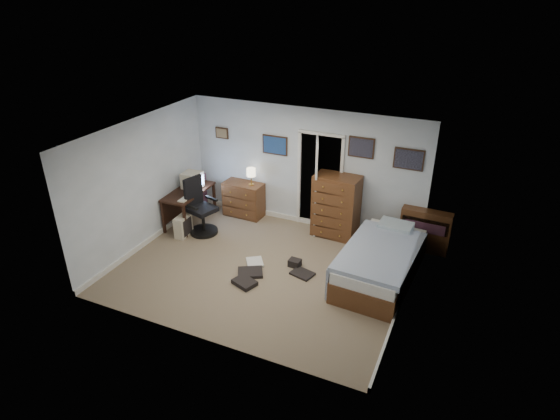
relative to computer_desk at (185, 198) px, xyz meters
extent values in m
cube|color=#87725D|center=(2.29, -1.00, -0.58)|extent=(5.00, 4.00, 0.02)
cube|color=#321910|center=(0.09, 0.00, 0.15)|extent=(0.64, 1.30, 0.04)
cube|color=#321910|center=(-0.14, -0.61, -0.22)|extent=(0.05, 0.05, 0.70)
cube|color=#321910|center=(0.37, -0.59, -0.22)|extent=(0.05, 0.05, 0.70)
cube|color=#321910|center=(-0.19, 0.59, -0.22)|extent=(0.05, 0.05, 0.70)
cube|color=#321910|center=(0.32, 0.61, -0.22)|extent=(0.05, 0.05, 0.70)
cube|color=#321910|center=(-0.19, -0.01, -0.17)|extent=(0.08, 1.18, 0.49)
cube|color=beige|center=(0.11, 0.15, 0.36)|extent=(0.39, 0.37, 0.34)
cube|color=#8CB2F2|center=(0.30, 0.16, 0.36)|extent=(0.02, 0.28, 0.22)
cube|color=beige|center=(0.11, 0.15, 0.18)|extent=(0.26, 0.26, 0.02)
cube|color=beige|center=(0.27, -0.35, 0.18)|extent=(0.16, 0.40, 0.02)
cube|color=beige|center=(0.29, -0.55, -0.35)|extent=(0.21, 0.42, 0.44)
cube|color=black|center=(0.39, -0.54, -0.35)|extent=(0.02, 0.30, 0.35)
cylinder|color=black|center=(0.60, -0.28, -0.54)|extent=(0.70, 0.70, 0.07)
cylinder|color=black|center=(0.60, -0.28, -0.30)|extent=(0.08, 0.08, 0.44)
cube|color=black|center=(0.60, -0.28, -0.03)|extent=(0.59, 0.59, 0.09)
cube|color=black|center=(0.37, -0.21, 0.30)|extent=(0.18, 0.44, 0.60)
cube|color=black|center=(0.53, -0.53, 0.12)|extent=(0.33, 0.14, 0.04)
cube|color=black|center=(0.67, -0.03, 0.12)|extent=(0.33, 0.14, 0.04)
cube|color=maroon|center=(-0.03, 0.66, -0.14)|extent=(0.18, 0.18, 0.86)
cube|color=brown|center=(0.97, 0.78, -0.19)|extent=(0.88, 0.46, 0.76)
cylinder|color=gold|center=(1.17, 0.78, 0.20)|extent=(0.12, 0.12, 0.02)
cylinder|color=gold|center=(1.17, 0.78, 0.32)|extent=(0.02, 0.02, 0.23)
cylinder|color=beige|center=(1.17, 0.78, 0.48)|extent=(0.20, 0.20, 0.17)
cube|color=black|center=(2.64, 1.30, 0.43)|extent=(0.90, 0.60, 2.00)
cube|color=white|center=(2.19, 0.97, 0.43)|extent=(0.06, 0.05, 2.00)
cube|color=white|center=(3.09, 0.97, 0.43)|extent=(0.06, 0.05, 2.00)
cube|color=white|center=(2.64, 0.97, 1.45)|extent=(0.96, 0.05, 0.06)
cube|color=white|center=(2.59, 0.87, 0.43)|extent=(0.31, 0.77, 2.00)
sphere|color=gold|center=(2.90, 0.71, 0.43)|extent=(0.06, 0.06, 0.06)
cube|color=brown|center=(3.08, 0.75, 0.08)|extent=(0.91, 0.57, 1.29)
cube|color=brown|center=(4.82, 0.88, -0.15)|extent=(0.94, 0.26, 0.84)
cube|color=black|center=(4.82, 0.81, 0.01)|extent=(0.86, 0.12, 0.28)
cube|color=maroon|center=(4.82, 0.81, -0.03)|extent=(0.75, 0.13, 0.20)
cube|color=brown|center=(4.29, -0.43, -0.38)|extent=(1.23, 2.24, 0.38)
cube|color=white|center=(4.29, -0.43, -0.09)|extent=(1.18, 2.19, 0.20)
cube|color=#4F6494|center=(4.28, -0.53, 0.03)|extent=(1.27, 1.92, 0.11)
cube|color=#4F6494|center=(3.71, -0.50, -0.27)|extent=(0.17, 1.84, 0.59)
cube|color=#6488A1|center=(4.34, 0.39, 0.07)|extent=(0.62, 0.45, 0.14)
cube|color=#331E11|center=(0.39, 0.98, 1.18)|extent=(0.30, 0.03, 0.24)
cube|color=brown|center=(0.39, 0.97, 1.18)|extent=(0.25, 0.01, 0.19)
cube|color=#331E11|center=(1.64, 0.98, 1.08)|extent=(0.55, 0.03, 0.40)
cube|color=navy|center=(1.64, 0.97, 1.08)|extent=(0.50, 0.01, 0.35)
cube|color=#331E11|center=(3.44, 0.98, 1.28)|extent=(0.50, 0.03, 0.40)
cube|color=black|center=(3.44, 0.97, 1.28)|extent=(0.45, 0.01, 0.35)
cube|color=#331E11|center=(4.34, 0.98, 1.18)|extent=(0.55, 0.03, 0.40)
cube|color=black|center=(4.34, 0.97, 1.18)|extent=(0.50, 0.01, 0.35)
cube|color=black|center=(2.79, -0.67, -0.50)|extent=(0.22, 0.19, 0.14)
cube|color=black|center=(3.02, -0.87, -0.55)|extent=(0.45, 0.38, 0.04)
cube|color=silver|center=(2.08, -0.89, -0.55)|extent=(0.43, 0.44, 0.05)
cube|color=black|center=(2.16, -1.22, -0.54)|extent=(0.54, 0.51, 0.06)
cube|color=black|center=(2.22, -1.55, -0.53)|extent=(0.46, 0.41, 0.08)
camera|label=1|loc=(5.49, -7.35, 4.15)|focal=30.00mm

